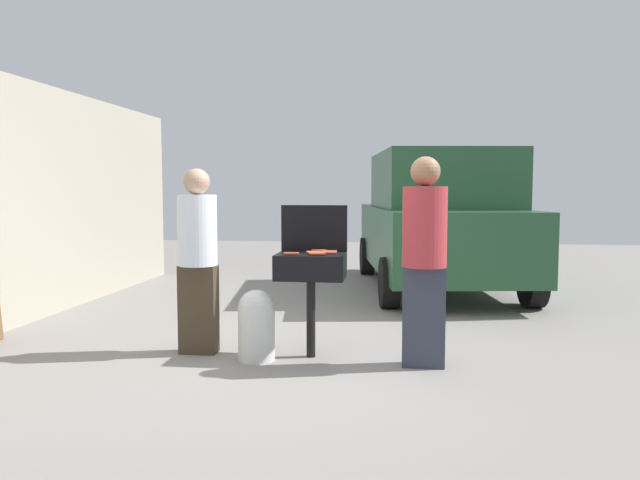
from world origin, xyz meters
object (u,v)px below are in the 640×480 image
at_px(hot_dog_1, 330,252).
at_px(hot_dog_8, 329,252).
at_px(hot_dog_2, 291,254).
at_px(parked_minivan, 438,220).
at_px(hot_dog_4, 316,253).
at_px(bbq_grill, 311,270).
at_px(hot_dog_3, 314,252).
at_px(person_right, 424,254).
at_px(hot_dog_5, 319,251).
at_px(person_left, 198,254).
at_px(propane_tank, 256,324).
at_px(hot_dog_0, 318,254).
at_px(hot_dog_7, 329,253).
at_px(hot_dog_6, 316,254).

distance_m(hot_dog_1, hot_dog_8, 0.04).
height_order(hot_dog_2, parked_minivan, parked_minivan).
bearing_deg(hot_dog_4, bbq_grill, 127.69).
distance_m(hot_dog_3, hot_dog_4, 0.07).
height_order(bbq_grill, person_right, person_right).
xyz_separation_m(hot_dog_5, person_left, (-1.08, -0.13, -0.03)).
distance_m(hot_dog_2, hot_dog_3, 0.22).
xyz_separation_m(hot_dog_2, propane_tank, (-0.31, -0.02, -0.61)).
distance_m(hot_dog_0, hot_dog_2, 0.23).
height_order(hot_dog_1, hot_dog_8, same).
relative_size(hot_dog_5, hot_dog_7, 1.00).
height_order(hot_dog_3, hot_dog_7, same).
bearing_deg(hot_dog_4, hot_dog_5, 89.01).
distance_m(hot_dog_5, hot_dog_6, 0.24).
bearing_deg(hot_dog_6, hot_dog_8, 54.85).
xyz_separation_m(hot_dog_8, parked_minivan, (1.18, 3.90, 0.09)).
bearing_deg(person_left, parked_minivan, 47.92).
xyz_separation_m(bbq_grill, hot_dog_5, (0.05, 0.14, 0.16)).
distance_m(hot_dog_4, propane_tank, 0.80).
xyz_separation_m(person_right, parked_minivan, (0.37, 4.10, 0.07)).
distance_m(hot_dog_6, person_right, 0.92).
bearing_deg(hot_dog_7, person_left, 178.68).
height_order(hot_dog_2, hot_dog_3, same).
bearing_deg(hot_dog_6, person_right, -3.33).
bearing_deg(hot_dog_3, hot_dog_6, -72.28).
bearing_deg(hot_dog_5, propane_tank, -149.84).
relative_size(hot_dog_3, hot_dog_8, 1.00).
xyz_separation_m(hot_dog_1, hot_dog_3, (-0.13, -0.08, 0.00)).
xyz_separation_m(hot_dog_5, person_right, (0.92, -0.30, 0.02)).
height_order(hot_dog_6, parked_minivan, parked_minivan).
distance_m(propane_tank, person_right, 1.56).
distance_m(hot_dog_2, hot_dog_5, 0.35).
xyz_separation_m(hot_dog_2, hot_dog_4, (0.20, 0.08, 0.00)).
distance_m(hot_dog_1, hot_dog_4, 0.18).
height_order(hot_dog_5, hot_dog_7, same).
xyz_separation_m(propane_tank, parked_minivan, (1.80, 4.10, 0.70)).
xyz_separation_m(hot_dog_8, person_right, (0.81, -0.20, 0.02)).
bearing_deg(person_left, propane_tank, -27.00).
distance_m(hot_dog_3, hot_dog_5, 0.14).
bearing_deg(hot_dog_1, hot_dog_6, -117.49).
bearing_deg(hot_dog_1, hot_dog_3, -147.50).
height_order(bbq_grill, hot_dog_0, hot_dog_0).
bearing_deg(parked_minivan, hot_dog_3, 63.53).
bearing_deg(hot_dog_1, hot_dog_4, -126.17).
relative_size(propane_tank, person_right, 0.35).
bearing_deg(hot_dog_0, parked_minivan, 72.83).
height_order(hot_dog_5, person_left, person_left).
bearing_deg(hot_dog_7, bbq_grill, 171.88).
distance_m(hot_dog_8, parked_minivan, 4.08).
height_order(hot_dog_7, person_right, person_right).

